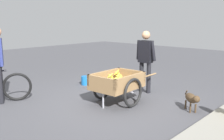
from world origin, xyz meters
TOP-DOWN VIEW (x-y plane):
  - ground_plane at (0.00, 0.00)m, footprint 24.00×24.00m
  - fruit_cart at (-0.07, 0.21)m, footprint 1.69×0.97m
  - vendor_person at (-1.21, 0.14)m, footprint 0.22×0.58m
  - dog at (-0.70, 1.68)m, footprint 0.49×0.52m
  - plastic_bucket at (-0.67, -1.57)m, footprint 0.24×0.24m

SIDE VIEW (x-z plane):
  - ground_plane at x=0.00m, z-range 0.00..0.00m
  - plastic_bucket at x=-0.67m, z-range 0.00..0.25m
  - dog at x=-0.70m, z-range 0.07..0.47m
  - fruit_cart at x=-0.07m, z-range 0.08..0.79m
  - vendor_person at x=-1.21m, z-range 0.15..1.74m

